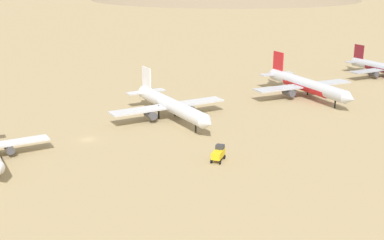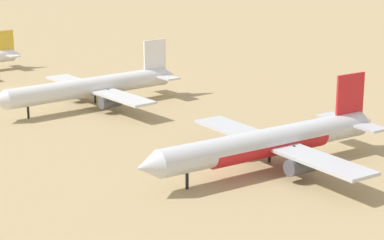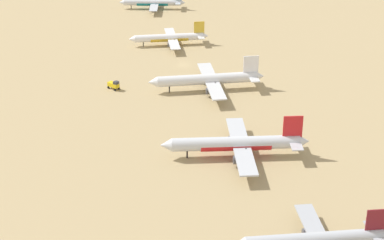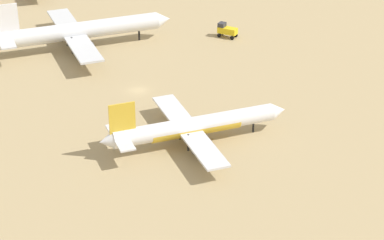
# 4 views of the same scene
# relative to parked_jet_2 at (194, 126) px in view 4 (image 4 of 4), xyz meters

# --- Properties ---
(ground_plane) EXTENTS (1800.00, 1800.00, 0.00)m
(ground_plane) POSITION_rel_parked_jet_2_xyz_m (-0.66, 28.10, -3.83)
(ground_plane) COLOR tan
(parked_jet_2) EXTENTS (39.98, 32.55, 11.52)m
(parked_jet_2) POSITION_rel_parked_jet_2_xyz_m (0.00, 0.00, 0.00)
(parked_jet_2) COLOR white
(parked_jet_2) RESTS_ON ground
(parked_jet_3) EXTENTS (49.61, 40.37, 14.30)m
(parked_jet_3) POSITION_rel_parked_jet_2_xyz_m (-4.75, 58.89, 0.98)
(parked_jet_3) COLOR silver
(parked_jet_3) RESTS_ON ground
(service_truck) EXTENTS (5.11, 5.65, 3.90)m
(service_truck) POSITION_rel_parked_jet_2_xyz_m (34.11, 49.03, -1.76)
(service_truck) COLOR yellow
(service_truck) RESTS_ON ground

